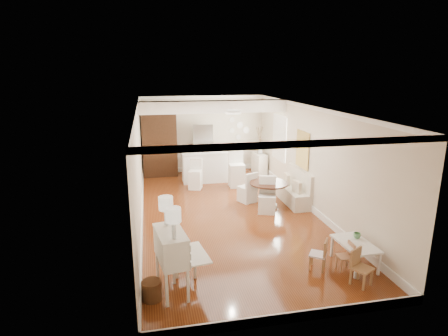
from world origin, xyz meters
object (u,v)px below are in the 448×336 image
object	(u,v)px
slip_chair_far	(247,187)
bar_stool_left	(195,174)
slip_chair_near	(267,195)
sideboard	(259,164)
secretary_bureau	(171,262)
kids_chair_a	(345,256)
kids_chair_b	(318,254)
gustavian_armchair	(181,254)
kids_chair_c	(362,268)
wicker_basket	(152,290)
bar_stool_right	(237,169)
dining_table	(269,195)
fridge	(212,149)
pantry_cabinet	(160,144)
breakfast_counter	(212,166)
kids_table	(354,254)

from	to	relation	value
slip_chair_far	bar_stool_left	distance (m)	2.00
slip_chair_near	sideboard	xyz separation A→B (m)	(0.92, 3.77, -0.11)
secretary_bureau	slip_chair_far	size ratio (longest dim) A/B	1.25
kids_chair_a	secretary_bureau	bearing A→B (deg)	-85.89
kids_chair_b	gustavian_armchair	bearing A→B (deg)	-61.30
kids_chair_c	bar_stool_left	bearing A→B (deg)	80.68
wicker_basket	bar_stool_right	xyz separation A→B (m)	(2.83, 5.78, 0.44)
kids_chair_a	kids_chair_b	size ratio (longest dim) A/B	0.89
gustavian_armchair	kids_chair_a	world-z (taller)	gustavian_armchair
wicker_basket	dining_table	world-z (taller)	dining_table
fridge	pantry_cabinet	bearing A→B (deg)	179.10
kids_chair_b	sideboard	distance (m)	6.87
dining_table	bar_stool_right	bearing A→B (deg)	101.60
slip_chair_far	pantry_cabinet	bearing A→B (deg)	-78.90
kids_chair_a	bar_stool_right	size ratio (longest dim) A/B	0.47
breakfast_counter	bar_stool_left	xyz separation A→B (m)	(-0.67, -0.75, -0.03)
kids_table	kids_chair_c	xyz separation A→B (m)	(-0.24, -0.65, 0.09)
kids_table	slip_chair_far	world-z (taller)	slip_chair_far
fridge	wicker_basket	bearing A→B (deg)	-107.16
secretary_bureau	dining_table	size ratio (longest dim) A/B	1.06
kids_table	slip_chair_far	bearing A→B (deg)	105.43
pantry_cabinet	kids_chair_c	bearing A→B (deg)	-68.11
gustavian_armchair	dining_table	distance (m)	4.11
secretary_bureau	bar_stool_left	world-z (taller)	secretary_bureau
gustavian_armchair	sideboard	distance (m)	7.40
wicker_basket	slip_chair_near	xyz separation A→B (m)	(3.09, 3.41, 0.31)
gustavian_armchair	slip_chair_far	bearing A→B (deg)	-45.85
breakfast_counter	slip_chair_near	bearing A→B (deg)	-73.37
bar_stool_right	bar_stool_left	bearing A→B (deg)	-178.58
gustavian_armchair	kids_chair_b	size ratio (longest dim) A/B	1.41
kids_chair_a	kids_chair_b	distance (m)	0.51
bar_stool_right	slip_chair_far	bearing A→B (deg)	-88.50
secretary_bureau	kids_chair_b	xyz separation A→B (m)	(2.78, 0.20, -0.25)
kids_chair_c	sideboard	world-z (taller)	sideboard
gustavian_armchair	bar_stool_left	xyz separation A→B (m)	(0.93, 5.17, 0.04)
gustavian_armchair	dining_table	size ratio (longest dim) A/B	0.84
slip_chair_far	secretary_bureau	bearing A→B (deg)	35.46
secretary_bureau	dining_table	distance (m)	4.60
fridge	kids_chair_b	bearing A→B (deg)	-83.88
pantry_cabinet	fridge	distance (m)	1.92
slip_chair_near	bar_stool_right	world-z (taller)	bar_stool_right
kids_chair_a	pantry_cabinet	world-z (taller)	pantry_cabinet
slip_chair_near	bar_stool_right	distance (m)	2.39
bar_stool_left	pantry_cabinet	size ratio (longest dim) A/B	0.42
slip_chair_near	sideboard	size ratio (longest dim) A/B	1.23
secretary_bureau	slip_chair_near	size ratio (longest dim) A/B	1.18
kids_chair_b	breakfast_counter	world-z (taller)	breakfast_counter
kids_chair_b	slip_chair_near	bearing A→B (deg)	-144.60
slip_chair_far	slip_chair_near	bearing A→B (deg)	84.32
secretary_bureau	kids_table	xyz separation A→B (m)	(3.53, 0.19, -0.32)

